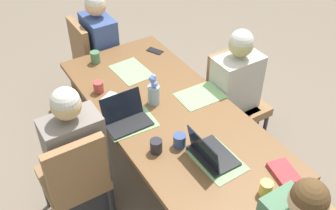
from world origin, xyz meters
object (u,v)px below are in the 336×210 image
Objects in this scene: dining_table at (168,117)px; person_near_left_mid at (78,164)px; person_far_left_far at (234,99)px; laptop_near_left_mid at (126,118)px; book_red_cover at (284,172)px; person_head_left_right_near at (102,56)px; coffee_mug_centre_left at (266,188)px; phone_black at (155,51)px; coffee_mug_centre_right at (98,87)px; coffee_mug_near_right at (95,57)px; phone_silver at (108,97)px; chair_far_left_far at (233,95)px; chair_head_left_right_near at (93,57)px; coffee_mug_near_left at (156,146)px; laptop_head_right_left_near at (210,154)px; flower_vase at (154,91)px; coffee_mug_far_left at (180,140)px; chair_near_left_mid at (75,176)px.

person_near_left_mid is at bearing -93.05° from dining_table.
person_far_left_far is at bearing 92.97° from dining_table.
person_far_left_far reaches higher than laptop_near_left_mid.
book_red_cover is (0.96, -0.41, 0.22)m from person_far_left_far.
person_head_left_right_near is 3.73× the size of laptop_near_left_mid.
coffee_mug_centre_left is 0.64× the size of phone_black.
coffee_mug_centre_right is (-0.49, -0.35, 0.12)m from dining_table.
coffee_mug_near_right is at bearing 147.89° from person_near_left_mid.
laptop_near_left_mid is 2.13× the size of phone_silver.
chair_far_left_far is 1.40m from person_head_left_right_near.
chair_far_left_far is 0.75× the size of person_head_left_right_near.
phone_silver is at bearing -14.93° from chair_head_left_right_near.
coffee_mug_near_left is at bearing 50.46° from person_near_left_mid.
laptop_head_right_left_near is at bearing 0.92° from chair_head_left_right_near.
coffee_mug_near_left is at bearing -55.27° from phone_black.
book_red_cover is at bearing -24.43° from chair_far_left_far.
phone_black is (-0.75, 0.68, -0.04)m from laptop_near_left_mid.
person_far_left_far is 3.73× the size of laptop_near_left_mid.
flower_vase is (1.23, 0.01, 0.35)m from chair_head_left_right_near.
person_far_left_far is at bearing 129.83° from laptop_head_right_left_near.
person_near_left_mid is 0.65m from coffee_mug_centre_right.
flower_vase is 0.79m from coffee_mug_near_right.
phone_black is at bearing 171.38° from coffee_mug_centre_left.
coffee_mug_near_left is (0.36, 0.44, 0.25)m from person_near_left_mid.
phone_black is at bearing 35.51° from chair_head_left_right_near.
coffee_mug_near_left reaches higher than coffee_mug_far_left.
chair_near_left_mid is 3.37× the size of flower_vase.
coffee_mug_centre_left is at bearing -103.67° from phone_silver.
chair_far_left_far is at bearing 33.19° from chair_head_left_right_near.
person_head_left_right_near is 12.60× the size of coffee_mug_far_left.
person_head_left_right_near is (-1.26, -0.68, 0.00)m from person_far_left_far.
chair_head_left_right_near is at bearing -176.59° from coffee_mug_centre_left.
phone_black is at bearing 124.68° from person_near_left_mid.
book_red_cover is (0.89, 1.09, 0.25)m from chair_near_left_mid.
coffee_mug_far_left is at bearing -47.97° from phone_black.
phone_silver is at bearing 14.42° from coffee_mug_centre_right.
person_head_left_right_near is 1.21m from flower_vase.
coffee_mug_centre_left is 1.01× the size of coffee_mug_centre_right.
book_red_cover is at bearing -23.13° from person_far_left_far.
dining_table is 0.75m from person_near_left_mid.
chair_near_left_mid is at bearing -40.49° from coffee_mug_centre_right.
person_near_left_mid is 11.21× the size of coffee_mug_near_right.
chair_far_left_far reaches higher than dining_table.
coffee_mug_centre_right is (-0.45, -1.05, 0.25)m from person_far_left_far.
laptop_head_right_left_near is at bearing -125.70° from book_red_cover.
person_head_left_right_near is 1.33m from laptop_near_left_mid.
person_near_left_mid reaches higher than book_red_cover.
person_head_left_right_near reaches higher than chair_near_left_mid.
person_far_left_far is at bearing -48.70° from phone_silver.
chair_far_left_far reaches higher than phone_silver.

